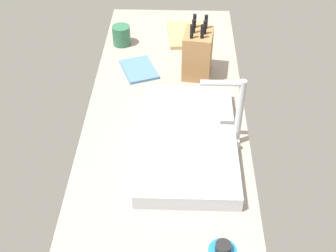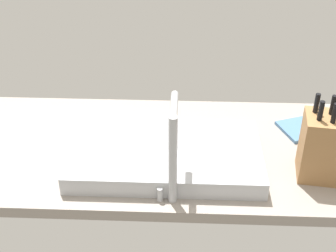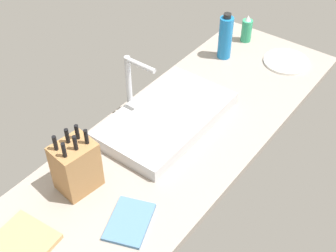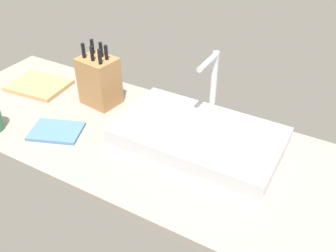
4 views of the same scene
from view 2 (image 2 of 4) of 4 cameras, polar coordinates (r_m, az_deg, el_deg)
The scene contains 5 objects.
countertop_slab at distance 150.86cm, azimuth 2.77°, elevation -3.19°, with size 194.66×61.07×3.50cm, color gray.
sink_basin at distance 141.66cm, azimuth -0.25°, elevation -3.56°, with size 57.22×33.47×5.49cm, color #B7BABF.
faucet at distance 121.22cm, azimuth 0.55°, elevation -2.84°, with size 5.50×14.98×26.77cm.
knife_block at distance 139.92cm, azimuth 18.78°, elevation -2.39°, with size 15.42×13.19×25.35cm.
dish_towel at distance 165.42cm, azimuth 16.72°, elevation -0.20°, with size 18.16×12.99×1.20cm, color teal.
Camera 2 is at (2.05, 122.90, 89.22)cm, focal length 49.88 mm.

